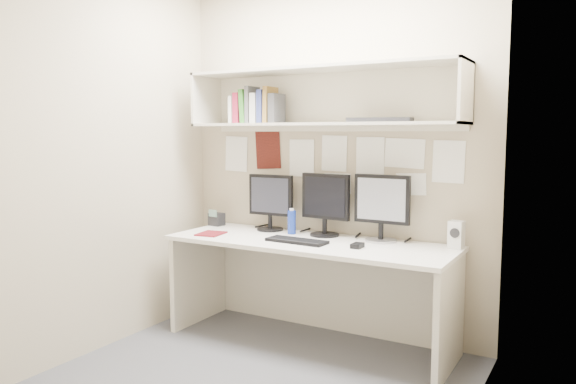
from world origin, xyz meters
The scene contains 19 objects.
floor centered at (0.00, 0.00, 0.00)m, with size 2.40×2.00×0.01m, color #47474C.
wall_back centered at (0.00, 1.00, 1.30)m, with size 2.40×0.02×2.60m, color tan.
wall_front centered at (0.00, -1.00, 1.30)m, with size 2.40×0.02×2.60m, color tan.
wall_left centered at (-1.20, 0.00, 1.30)m, with size 0.02×2.00×2.60m, color tan.
wall_right centered at (1.20, 0.00, 1.30)m, with size 0.02×2.00×2.60m, color tan.
desk centered at (0.00, 0.65, 0.37)m, with size 2.00×0.70×0.73m.
overhead_hutch centered at (0.00, 0.86, 1.72)m, with size 2.00×0.38×0.40m.
pinned_papers centered at (0.00, 0.99, 1.25)m, with size 1.92×0.01×0.48m, color white, non-canonical shape.
monitor_left centered at (-0.45, 0.87, 0.96)m, with size 0.36×0.20×0.42m.
monitor_center centered at (0.01, 0.87, 0.98)m, with size 0.39×0.21×0.45m.
monitor_right centered at (0.44, 0.87, 0.98)m, with size 0.39×0.22×0.46m.
keyboard centered at (-0.04, 0.54, 0.74)m, with size 0.42×0.15×0.02m, color black.
mouse centered at (0.38, 0.58, 0.75)m, with size 0.06×0.10×0.03m, color black.
speaker centered at (0.94, 0.88, 0.82)m, with size 0.10×0.10×0.18m.
blue_bottle centered at (-0.23, 0.81, 0.82)m, with size 0.06×0.06×0.19m.
maroon_notebook centered at (-0.73, 0.49, 0.74)m, with size 0.17×0.21×0.01m, color maroon.
desk_phone centered at (-0.94, 0.84, 0.78)m, with size 0.12×0.11×0.13m.
book_stack centered at (-0.53, 0.81, 1.66)m, with size 0.40×0.17×0.27m.
hutch_tray centered at (0.43, 0.82, 1.56)m, with size 0.42×0.16×0.03m, color black.
Camera 1 is at (1.76, -2.74, 1.47)m, focal length 35.00 mm.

